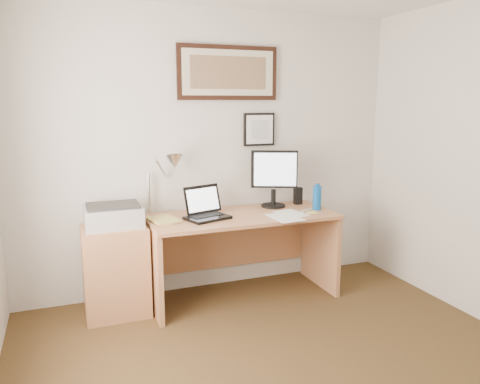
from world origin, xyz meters
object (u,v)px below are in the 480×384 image
side_cabinet (116,271)px  book (152,222)px  printer (113,216)px  laptop (206,211)px  water_bottle (317,198)px  lcd_monitor (274,176)px  desk (239,238)px

side_cabinet → book: size_ratio=2.61×
printer → book: bearing=-15.4°
printer → laptop: bearing=-5.3°
side_cabinet → laptop: bearing=-3.8°
water_bottle → laptop: (-1.02, 0.07, -0.05)m
water_bottle → laptop: size_ratio=0.54×
lcd_monitor → desk: bearing=-167.7°
water_bottle → book: (-1.47, 0.06, -0.10)m
desk → lcd_monitor: 0.65m
desk → printer: 1.11m
laptop → printer: 0.74m
side_cabinet → lcd_monitor: bearing=4.6°
water_bottle → desk: 0.79m
desk → printer: bearing=-179.2°
water_bottle → printer: 1.76m
laptop → lcd_monitor: 0.76m
water_bottle → laptop: bearing=176.2°
book → desk: bearing=6.9°
side_cabinet → printer: bearing=72.6°
book → laptop: bearing=1.2°
book → printer: 0.30m
desk → laptop: (-0.33, -0.08, 0.29)m
book → desk: size_ratio=0.17×
water_bottle → desk: bearing=167.6°
desk → laptop: 0.45m
desk → lcd_monitor: (0.38, 0.08, 0.53)m
water_bottle → laptop: laptop is taller
side_cabinet → lcd_monitor: size_ratio=1.40×
water_bottle → desk: water_bottle is taller
lcd_monitor → printer: (-1.44, -0.10, -0.22)m
printer → lcd_monitor: bearing=3.9°
side_cabinet → book: book is taller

